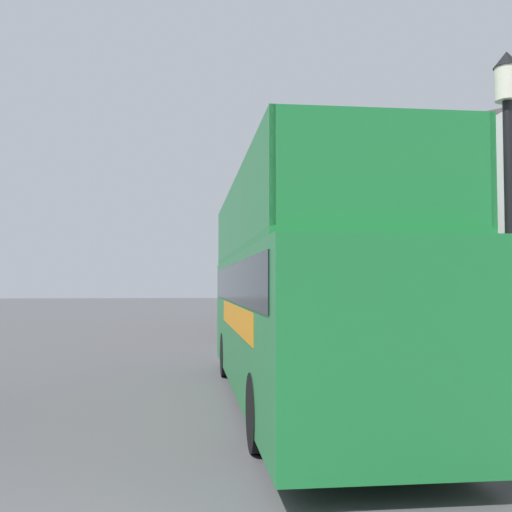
{
  "coord_description": "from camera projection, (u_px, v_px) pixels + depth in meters",
  "views": [
    {
      "loc": [
        1.67,
        -4.3,
        2.26
      ],
      "look_at": [
        3.03,
        8.08,
        2.85
      ],
      "focal_mm": 42.0,
      "sensor_mm": 36.0,
      "label": 1
    }
  ],
  "objects": [
    {
      "name": "ground_plane",
      "position": [
        149.0,
        338.0,
        24.83
      ],
      "size": [
        144.0,
        144.0,
        0.0
      ],
      "primitive_type": "plane",
      "color": "#4C4C4F"
    },
    {
      "name": "lamp_post_second",
      "position": [
        355.0,
        245.0,
        15.85
      ],
      "size": [
        0.35,
        0.35,
        4.58
      ],
      "color": "black",
      "rests_on": "sidewalk"
    },
    {
      "name": "lamp_post_nearest",
      "position": [
        509.0,
        175.0,
        7.89
      ],
      "size": [
        0.35,
        0.35,
        5.22
      ],
      "color": "black",
      "rests_on": "sidewalk"
    },
    {
      "name": "parked_car_ahead_of_bus",
      "position": [
        267.0,
        330.0,
        20.53
      ],
      "size": [
        1.94,
        4.55,
        1.44
      ],
      "rotation": [
        0.0,
        0.0,
        -0.03
      ],
      "color": "silver",
      "rests_on": "ground_plane"
    },
    {
      "name": "lamp_post_third",
      "position": [
        302.0,
        253.0,
        23.84
      ],
      "size": [
        0.35,
        0.35,
        4.92
      ],
      "color": "black",
      "rests_on": "sidewalk"
    },
    {
      "name": "brick_terrace_rear",
      "position": [
        405.0,
        230.0,
        27.38
      ],
      "size": [
        6.0,
        20.76,
        9.45
      ],
      "color": "brown",
      "rests_on": "ground_plane"
    },
    {
      "name": "tour_bus",
      "position": [
        297.0,
        306.0,
        11.59
      ],
      "size": [
        2.63,
        11.09,
        4.18
      ],
      "rotation": [
        0.0,
        0.0,
        0.01
      ],
      "color": "#1E7A38",
      "rests_on": "ground_plane"
    },
    {
      "name": "sidewalk",
      "position": [
        330.0,
        342.0,
        22.62
      ],
      "size": [
        2.99,
        108.0,
        0.14
      ],
      "color": "gray",
      "rests_on": "ground_plane"
    }
  ]
}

